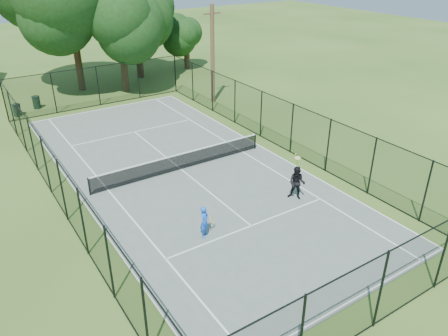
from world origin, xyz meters
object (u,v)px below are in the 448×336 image
player_blue (205,222)px  tennis_net (181,161)px  player_black (297,183)px  utility_pole (212,54)px  trash_bin_right (36,102)px  trash_bin_left (17,110)px

player_blue → tennis_net: bearing=70.9°
player_blue → player_black: size_ratio=0.67×
utility_pole → player_blue: utility_pole is taller
trash_bin_right → player_blue: player_blue is taller
trash_bin_left → player_black: 21.62m
trash_bin_right → tennis_net: bearing=-74.2°
trash_bin_right → player_blue: 20.93m
utility_pole → player_black: bearing=-107.0°
tennis_net → utility_pole: 12.21m
trash_bin_right → player_black: size_ratio=0.44×
tennis_net → trash_bin_right: bearing=105.8°
tennis_net → trash_bin_left: bearing=112.3°
trash_bin_left → player_black: (8.91, -19.69, 0.46)m
tennis_net → trash_bin_right: 15.48m
trash_bin_left → utility_pole: 14.66m
utility_pole → player_black: size_ratio=3.39×
trash_bin_left → tennis_net: bearing=-67.7°
utility_pole → player_blue: (-9.71, -14.93, -2.90)m
utility_pole → player_blue: size_ratio=5.07×
trash_bin_left → trash_bin_right: bearing=30.4°
tennis_net → utility_pole: utility_pole is taller
trash_bin_left → player_black: bearing=-65.6°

